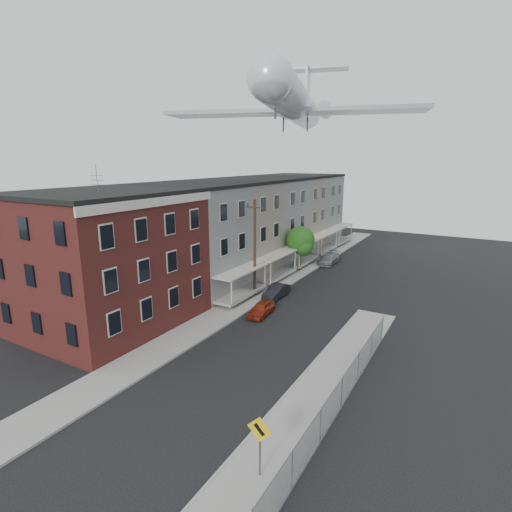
{
  "coord_description": "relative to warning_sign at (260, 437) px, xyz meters",
  "views": [
    {
      "loc": [
        12.18,
        -12.81,
        12.47
      ],
      "look_at": [
        0.35,
        7.85,
        6.7
      ],
      "focal_mm": 28.0,
      "sensor_mm": 36.0,
      "label": 1
    }
  ],
  "objects": [
    {
      "name": "curb_left",
      "position": [
        -9.65,
        25.03,
        -1.81
      ],
      "size": [
        0.15,
        62.0,
        0.14
      ],
      "primitive_type": "cube",
      "color": "gray",
      "rests_on": "ground"
    },
    {
      "name": "row_house_e",
      "position": [
        -17.56,
        45.53,
        3.25
      ],
      "size": [
        11.98,
        7.0,
        10.3
      ],
      "color": "slate",
      "rests_on": "ground"
    },
    {
      "name": "curb_right",
      "position": [
        -1.55,
        7.03,
        -1.81
      ],
      "size": [
        0.15,
        26.0,
        0.14
      ],
      "primitive_type": "cube",
      "color": "gray",
      "rests_on": "ground"
    },
    {
      "name": "row_house_b",
      "position": [
        -17.56,
        24.53,
        3.25
      ],
      "size": [
        11.98,
        7.0,
        10.3
      ],
      "color": "slate",
      "rests_on": "ground"
    },
    {
      "name": "warning_sign",
      "position": [
        0.0,
        0.0,
        0.0
      ],
      "size": [
        1.1,
        0.11,
        2.8
      ],
      "color": "#515156",
      "rests_on": "ground"
    },
    {
      "name": "row_house_d",
      "position": [
        -17.56,
        38.53,
        3.25
      ],
      "size": [
        11.98,
        7.0,
        10.3
      ],
      "color": "slate",
      "rests_on": "ground"
    },
    {
      "name": "sidewalk_right",
      "position": [
        -0.1,
        7.03,
        -1.82
      ],
      "size": [
        3.0,
        26.0,
        0.12
      ],
      "primitive_type": "cube",
      "color": "gray",
      "rests_on": "ground"
    },
    {
      "name": "ground",
      "position": [
        -5.6,
        1.03,
        -1.88
      ],
      "size": [
        120.0,
        120.0,
        0.0
      ],
      "primitive_type": "plane",
      "color": "black",
      "rests_on": "ground"
    },
    {
      "name": "car_mid",
      "position": [
        -9.2,
        19.57,
        -1.29
      ],
      "size": [
        1.26,
        3.62,
        1.19
      ],
      "primitive_type": "imported",
      "rotation": [
        0.0,
        0.0,
        -0.0
      ],
      "color": "black",
      "rests_on": "ground"
    },
    {
      "name": "airplane",
      "position": [
        -10.65,
        26.03,
        15.94
      ],
      "size": [
        24.25,
        27.74,
        8.02
      ],
      "color": "silver",
      "rests_on": "ground"
    },
    {
      "name": "row_house_c",
      "position": [
        -17.56,
        31.53,
        3.25
      ],
      "size": [
        11.98,
        7.0,
        10.3
      ],
      "color": "slate",
      "rests_on": "ground"
    },
    {
      "name": "sidewalk_left",
      "position": [
        -11.1,
        25.03,
        -1.82
      ],
      "size": [
        3.0,
        62.0,
        0.12
      ],
      "primitive_type": "cube",
      "color": "gray",
      "rests_on": "ground"
    },
    {
      "name": "corner_building",
      "position": [
        -17.6,
        8.03,
        3.28
      ],
      "size": [
        10.31,
        12.3,
        12.15
      ],
      "color": "#3D1513",
      "rests_on": "ground"
    },
    {
      "name": "utility_pole",
      "position": [
        -11.2,
        19.03,
        2.79
      ],
      "size": [
        1.8,
        0.26,
        9.0
      ],
      "color": "black",
      "rests_on": "ground"
    },
    {
      "name": "car_near",
      "position": [
        -8.32,
        15.07,
        -1.32
      ],
      "size": [
        1.58,
        3.39,
        1.12
      ],
      "primitive_type": "imported",
      "rotation": [
        0.0,
        0.0,
        0.08
      ],
      "color": "maroon",
      "rests_on": "ground"
    },
    {
      "name": "row_house_a",
      "position": [
        -17.56,
        17.53,
        3.25
      ],
      "size": [
        11.98,
        7.0,
        10.3
      ],
      "color": "slate",
      "rests_on": "ground"
    },
    {
      "name": "street_tree",
      "position": [
        -10.87,
        28.95,
        1.57
      ],
      "size": [
        3.22,
        3.2,
        5.2
      ],
      "color": "black",
      "rests_on": "ground"
    },
    {
      "name": "car_far",
      "position": [
        -9.2,
        33.75,
        -1.24
      ],
      "size": [
        1.89,
        4.49,
        1.29
      ],
      "primitive_type": "imported",
      "rotation": [
        0.0,
        0.0,
        0.02
      ],
      "color": "slate",
      "rests_on": "ground"
    },
    {
      "name": "chainlink_fence",
      "position": [
        1.4,
        6.03,
        -0.89
      ],
      "size": [
        0.06,
        18.06,
        1.9
      ],
      "color": "gray",
      "rests_on": "ground"
    }
  ]
}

